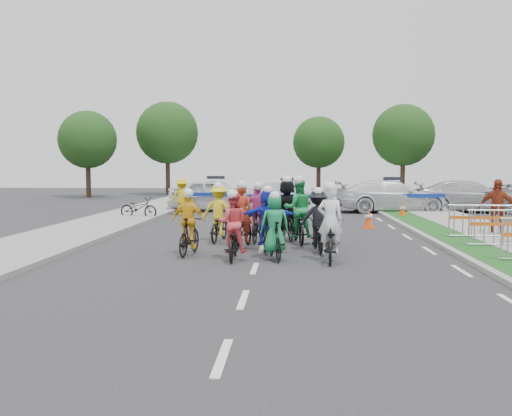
# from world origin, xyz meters

# --- Properties ---
(ground) EXTENTS (90.00, 90.00, 0.00)m
(ground) POSITION_xyz_m (0.00, 0.00, 0.00)
(ground) COLOR #28282B
(ground) RESTS_ON ground
(curb_right) EXTENTS (0.20, 60.00, 0.12)m
(curb_right) POSITION_xyz_m (5.10, 5.00, 0.06)
(curb_right) COLOR gray
(curb_right) RESTS_ON ground
(grass_strip) EXTENTS (1.20, 60.00, 0.11)m
(grass_strip) POSITION_xyz_m (5.80, 5.00, 0.06)
(grass_strip) COLOR #154115
(grass_strip) RESTS_ON ground
(sidewalk_left) EXTENTS (3.00, 60.00, 0.13)m
(sidewalk_left) POSITION_xyz_m (-6.50, 5.00, 0.07)
(sidewalk_left) COLOR gray
(sidewalk_left) RESTS_ON ground
(rider_0) EXTENTS (0.79, 1.94, 1.94)m
(rider_0) POSITION_xyz_m (1.77, 1.11, 0.64)
(rider_0) COLOR black
(rider_0) RESTS_ON ground
(rider_1) EXTENTS (0.80, 1.69, 1.71)m
(rider_1) POSITION_xyz_m (0.42, 1.27, 0.67)
(rider_1) COLOR black
(rider_1) RESTS_ON ground
(rider_2) EXTENTS (0.74, 1.73, 1.75)m
(rider_2) POSITION_xyz_m (-0.62, 1.20, 0.66)
(rider_2) COLOR black
(rider_2) RESTS_ON ground
(rider_3) EXTENTS (0.91, 1.70, 1.75)m
(rider_3) POSITION_xyz_m (-1.82, 1.82, 0.68)
(rider_3) COLOR black
(rider_3) RESTS_ON ground
(rider_4) EXTENTS (1.01, 1.76, 1.75)m
(rider_4) POSITION_xyz_m (1.53, 2.67, 0.68)
(rider_4) COLOR black
(rider_4) RESTS_ON ground
(rider_5) EXTENTS (1.46, 1.74, 1.80)m
(rider_5) POSITION_xyz_m (0.19, 2.65, 0.76)
(rider_5) COLOR black
(rider_5) RESTS_ON ground
(rider_6) EXTENTS (0.98, 1.97, 1.92)m
(rider_6) POSITION_xyz_m (-0.57, 3.20, 0.63)
(rider_6) COLOR black
(rider_6) RESTS_ON ground
(rider_7) EXTENTS (0.81, 1.81, 1.88)m
(rider_7) POSITION_xyz_m (1.85, 3.52, 0.73)
(rider_7) COLOR black
(rider_7) RESTS_ON ground
(rider_8) EXTENTS (0.93, 2.07, 2.04)m
(rider_8) POSITION_xyz_m (1.03, 4.32, 0.75)
(rider_8) COLOR black
(rider_8) RESTS_ON ground
(rider_9) EXTENTS (0.97, 1.81, 1.85)m
(rider_9) POSITION_xyz_m (-0.19, 4.43, 0.71)
(rider_9) COLOR black
(rider_9) RESTS_ON ground
(rider_10) EXTENTS (1.08, 1.86, 1.83)m
(rider_10) POSITION_xyz_m (-1.39, 4.54, 0.71)
(rider_10) COLOR black
(rider_10) RESTS_ON ground
(rider_11) EXTENTS (1.68, 2.00, 2.03)m
(rider_11) POSITION_xyz_m (0.68, 5.17, 0.85)
(rider_11) COLOR black
(rider_11) RESTS_ON ground
(police_car_0) EXTENTS (4.95, 2.32, 1.64)m
(police_car_0) POSITION_xyz_m (-3.03, 16.14, 0.82)
(police_car_0) COLOR silver
(police_car_0) RESTS_ON ground
(police_car_1) EXTENTS (4.92, 2.25, 1.56)m
(police_car_1) POSITION_xyz_m (0.72, 15.46, 0.78)
(police_car_1) COLOR silver
(police_car_1) RESTS_ON ground
(police_car_2) EXTENTS (5.68, 2.70, 1.60)m
(police_car_2) POSITION_xyz_m (5.84, 16.04, 0.80)
(police_car_2) COLOR silver
(police_car_2) RESTS_ON ground
(civilian_sedan) EXTENTS (5.71, 3.05, 1.58)m
(civilian_sedan) POSITION_xyz_m (9.76, 16.26, 0.79)
(civilian_sedan) COLOR #B2B2B7
(civilian_sedan) RESTS_ON ground
(spectator_2) EXTENTS (1.20, 0.91, 1.90)m
(spectator_2) POSITION_xyz_m (7.53, 6.27, 0.95)
(spectator_2) COLOR maroon
(spectator_2) RESTS_ON ground
(marshal_hiviz) EXTENTS (1.12, 0.66, 1.72)m
(marshal_hiviz) POSITION_xyz_m (-4.30, 13.56, 0.86)
(marshal_hiviz) COLOR #DFBF0B
(marshal_hiviz) RESTS_ON ground
(barrier_1) EXTENTS (2.02, 0.57, 1.12)m
(barrier_1) POSITION_xyz_m (6.70, 3.34, 0.56)
(barrier_1) COLOR #A5A8AD
(barrier_1) RESTS_ON ground
(barrier_2) EXTENTS (2.02, 0.57, 1.12)m
(barrier_2) POSITION_xyz_m (6.70, 5.27, 0.56)
(barrier_2) COLOR #A5A8AD
(barrier_2) RESTS_ON ground
(cone_0) EXTENTS (0.40, 0.40, 0.70)m
(cone_0) POSITION_xyz_m (3.69, 8.52, 0.34)
(cone_0) COLOR #F24C0C
(cone_0) RESTS_ON ground
(cone_1) EXTENTS (0.40, 0.40, 0.70)m
(cone_1) POSITION_xyz_m (5.76, 12.86, 0.34)
(cone_1) COLOR #F24C0C
(cone_1) RESTS_ON ground
(parked_bike) EXTENTS (1.87, 1.05, 0.93)m
(parked_bike) POSITION_xyz_m (-5.90, 11.87, 0.47)
(parked_bike) COLOR black
(parked_bike) RESTS_ON ground
(tree_0) EXTENTS (4.20, 4.20, 6.30)m
(tree_0) POSITION_xyz_m (-14.00, 28.00, 4.19)
(tree_0) COLOR #382619
(tree_0) RESTS_ON ground
(tree_1) EXTENTS (4.55, 4.55, 6.82)m
(tree_1) POSITION_xyz_m (9.00, 30.00, 4.54)
(tree_1) COLOR #382619
(tree_1) RESTS_ON ground
(tree_3) EXTENTS (4.90, 4.90, 7.35)m
(tree_3) POSITION_xyz_m (-9.00, 32.00, 4.89)
(tree_3) COLOR #382619
(tree_3) RESTS_ON ground
(tree_4) EXTENTS (4.20, 4.20, 6.30)m
(tree_4) POSITION_xyz_m (3.00, 34.00, 4.19)
(tree_4) COLOR #382619
(tree_4) RESTS_ON ground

